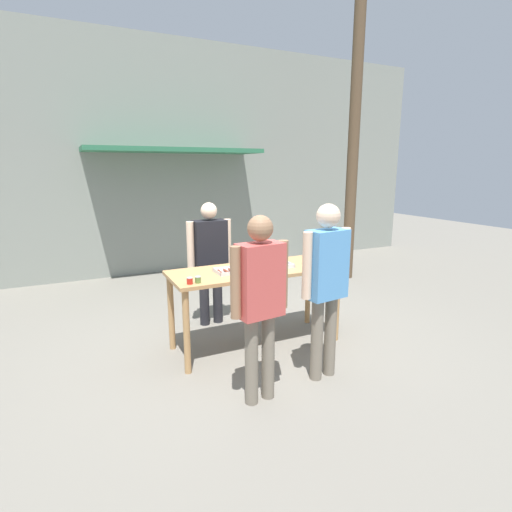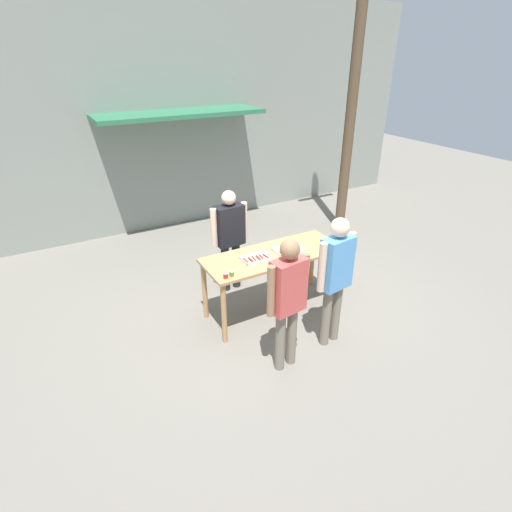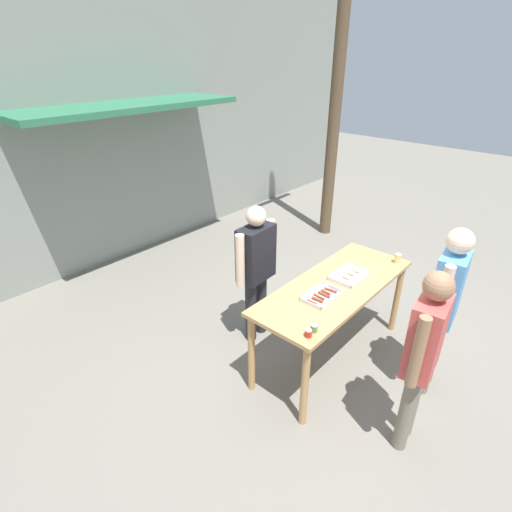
{
  "view_description": "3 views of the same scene",
  "coord_description": "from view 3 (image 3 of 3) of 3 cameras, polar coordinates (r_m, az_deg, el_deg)",
  "views": [
    {
      "loc": [
        -1.96,
        -4.04,
        2.1
      ],
      "look_at": [
        0.0,
        0.0,
        1.09
      ],
      "focal_mm": 28.0,
      "sensor_mm": 36.0,
      "label": 1
    },
    {
      "loc": [
        -2.65,
        -4.2,
        3.48
      ],
      "look_at": [
        -0.3,
        -0.03,
        0.99
      ],
      "focal_mm": 28.0,
      "sensor_mm": 36.0,
      "label": 2
    },
    {
      "loc": [
        -3.16,
        -1.73,
        3.1
      ],
      "look_at": [
        -0.26,
        0.87,
        1.07
      ],
      "focal_mm": 28.0,
      "sensor_mm": 36.0,
      "label": 3
    }
  ],
  "objects": [
    {
      "name": "person_customer_with_cup",
      "position": [
        4.07,
        25.43,
        -5.55
      ],
      "size": [
        0.58,
        0.27,
        1.76
      ],
      "rotation": [
        0.0,
        0.0,
        3.27
      ],
      "color": "#756B5B",
      "rests_on": "ground"
    },
    {
      "name": "food_tray_buns",
      "position": [
        4.35,
        13.2,
        -2.74
      ],
      "size": [
        0.41,
        0.29,
        0.06
      ],
      "color": "silver",
      "rests_on": "serving_table"
    },
    {
      "name": "building_facade_back",
      "position": [
        6.58,
        -20.13,
        18.57
      ],
      "size": [
        12.0,
        1.11,
        4.5
      ],
      "color": "gray",
      "rests_on": "ground"
    },
    {
      "name": "person_server_behind_table",
      "position": [
        4.43,
        -0.0,
        -1.09
      ],
      "size": [
        0.62,
        0.26,
        1.65
      ],
      "rotation": [
        0.0,
        0.0,
        0.05
      ],
      "color": "#232328",
      "rests_on": "ground"
    },
    {
      "name": "food_tray_sausages",
      "position": [
        3.95,
        9.35,
        -5.71
      ],
      "size": [
        0.4,
        0.25,
        0.04
      ],
      "color": "silver",
      "rests_on": "serving_table"
    },
    {
      "name": "condiment_jar_ketchup",
      "position": [
        3.5,
        8.29,
        -10.16
      ],
      "size": [
        0.06,
        0.06,
        0.07
      ],
      "color": "#567A38",
      "rests_on": "serving_table"
    },
    {
      "name": "beer_cup",
      "position": [
        4.77,
        19.6,
        -0.34
      ],
      "size": [
        0.07,
        0.07,
        0.11
      ],
      "color": "#DBC67A",
      "rests_on": "serving_table"
    },
    {
      "name": "serving_table",
      "position": [
        4.26,
        11.15,
        -5.45
      ],
      "size": [
        2.01,
        0.77,
        0.94
      ],
      "color": "tan",
      "rests_on": "ground"
    },
    {
      "name": "ground_plane",
      "position": [
        4.75,
        10.24,
        -13.78
      ],
      "size": [
        24.0,
        24.0,
        0.0
      ],
      "primitive_type": "plane",
      "color": "slate"
    },
    {
      "name": "condiment_jar_mustard",
      "position": [
        3.44,
        7.49,
        -10.87
      ],
      "size": [
        0.06,
        0.06,
        0.07
      ],
      "color": "#B22319",
      "rests_on": "serving_table"
    },
    {
      "name": "person_customer_holding_hotdog",
      "position": [
        3.45,
        22.77,
        -12.1
      ],
      "size": [
        0.57,
        0.27,
        1.71
      ],
      "rotation": [
        0.0,
        0.0,
        3.27
      ],
      "color": "#756B5B",
      "rests_on": "ground"
    },
    {
      "name": "utility_pole",
      "position": [
        7.1,
        11.87,
        26.16
      ],
      "size": [
        1.1,
        0.2,
        5.8
      ],
      "color": "brown",
      "rests_on": "ground"
    }
  ]
}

